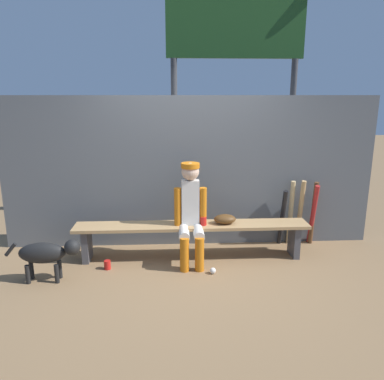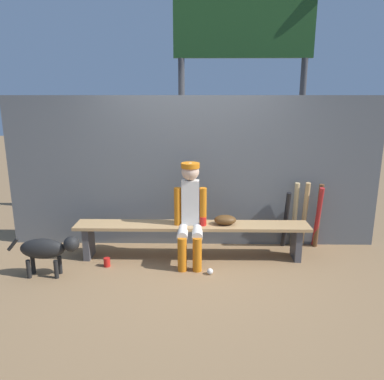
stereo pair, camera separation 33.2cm
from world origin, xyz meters
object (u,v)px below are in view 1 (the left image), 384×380
baseball_glove (225,219)px  bat_wood_dark (313,213)px  cup_on_ground (107,265)px  bat_aluminum_red (313,215)px  cup_on_bench (203,221)px  baseball (213,271)px  dugout_bench (192,231)px  player_seated (191,210)px  scoreboard (239,52)px  bat_wood_tan (300,212)px  bat_aluminum_black (282,218)px  dog (47,253)px  bat_wood_natural (291,213)px

baseball_glove → bat_wood_dark: size_ratio=0.31×
baseball_glove → cup_on_ground: baseball_glove is taller
bat_aluminum_red → cup_on_bench: bearing=-165.8°
bat_aluminum_red → baseball: size_ratio=12.07×
baseball_glove → bat_aluminum_red: 1.34m
dugout_bench → player_seated: 0.33m
baseball_glove → scoreboard: 2.75m
cup_on_ground → bat_wood_tan: bearing=14.4°
bat_aluminum_black → cup_on_bench: bat_aluminum_black is taller
dog → baseball_glove: bearing=14.5°
bat_aluminum_red → cup_on_ground: size_ratio=8.12×
bat_wood_natural → bat_aluminum_red: bearing=-8.6°
baseball → cup_on_bench: size_ratio=0.67×
bat_aluminum_red → dog: size_ratio=1.06×
cup_on_bench → dog: cup_on_bench is taller
bat_wood_tan → bat_wood_dark: size_ratio=1.04×
bat_wood_dark → baseball: size_ratio=12.27×
dugout_bench → bat_aluminum_black: (1.27, 0.34, 0.04)m
bat_wood_tan → bat_aluminum_red: (0.17, -0.03, -0.03)m
dugout_bench → cup_on_ground: 1.13m
bat_aluminum_black → bat_wood_natural: (0.13, 0.06, 0.05)m
player_seated → cup_on_ground: 1.21m
dugout_bench → bat_aluminum_red: 1.75m
bat_aluminum_black → bat_wood_tan: bearing=9.7°
bat_aluminum_red → baseball: 1.75m
bat_wood_dark → cup_on_bench: bat_wood_dark is taller
player_seated → scoreboard: scoreboard is taller
cup_on_ground → cup_on_bench: (1.19, 0.24, 0.46)m
baseball_glove → dog: baseball_glove is taller
dog → scoreboard: bearing=40.9°
dugout_bench → cup_on_bench: (0.14, -0.04, 0.15)m
scoreboard → cup_on_bench: bearing=-112.3°
player_seated → scoreboard: 2.79m
bat_wood_natural → baseball_glove: bearing=-157.9°
bat_aluminum_black → scoreboard: bearing=109.8°
dugout_bench → dog: size_ratio=3.54×
bat_wood_dark → cup_on_ground: bat_wood_dark is taller
bat_wood_natural → baseball: bearing=-143.7°
cup_on_bench → scoreboard: (0.68, 1.65, 2.20)m
player_seated → bat_wood_natural: size_ratio=1.36×
bat_wood_dark → bat_aluminum_red: bearing=-114.0°
cup_on_ground → dog: (-0.61, -0.26, 0.28)m
dugout_bench → cup_on_ground: (-1.05, -0.28, -0.31)m
dog → bat_wood_tan: bearing=16.1°
dugout_bench → baseball_glove: bearing=0.0°
dugout_bench → bat_wood_dark: size_ratio=3.29×
bat_aluminum_black → cup_on_ground: (-2.32, -0.62, -0.36)m
bat_wood_natural → scoreboard: bearing=116.0°
bat_wood_dark → cup_on_ground: 2.87m
bat_wood_dark → bat_wood_natural: bearing=176.1°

